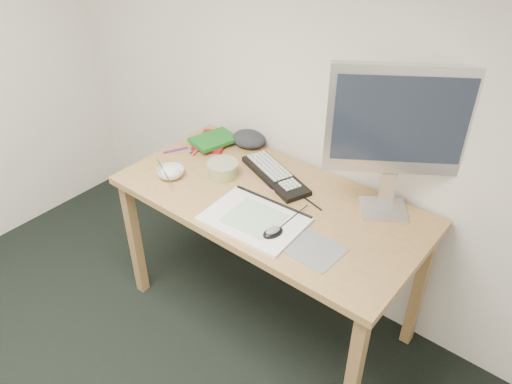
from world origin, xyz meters
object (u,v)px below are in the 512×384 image
sketchpad (254,219)px  rice_bowl (171,173)px  keyboard (275,175)px  desk (269,212)px  monitor (399,125)px

sketchpad → rice_bowl: (-0.52, 0.01, 0.01)m
sketchpad → rice_bowl: size_ratio=3.17×
sketchpad → rice_bowl: rice_bowl is taller
sketchpad → keyboard: size_ratio=0.98×
desk → sketchpad: (0.05, -0.17, 0.09)m
monitor → rice_bowl: size_ratio=5.04×
desk → monitor: (0.44, 0.24, 0.49)m
keyboard → monitor: 0.66m
sketchpad → keyboard: bearing=109.4°
desk → rice_bowl: 0.51m
sketchpad → monitor: size_ratio=0.63×
keyboard → rice_bowl: rice_bowl is taller
monitor → rice_bowl: bearing=169.9°
keyboard → monitor: size_ratio=0.64×
rice_bowl → monitor: bearing=23.6°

